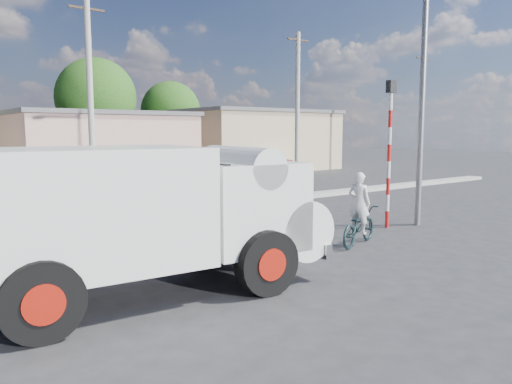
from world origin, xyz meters
TOP-DOWN VIEW (x-y plane):
  - ground_plane at (0.00, 0.00)m, footprint 120.00×120.00m
  - median at (0.00, 8.00)m, footprint 40.00×0.80m
  - truck at (-5.11, 0.09)m, footprint 6.53×2.96m
  - bicycle at (0.74, 0.48)m, footprint 1.97×1.21m
  - cyclist at (0.74, 0.48)m, footprint 0.54×0.66m
  - car_cream at (12.22, 18.14)m, footprint 3.91×2.07m
  - car_red at (10.81, 15.12)m, footprint 3.80×1.57m
  - traffic_pole at (3.20, 1.50)m, footprint 0.28×0.18m
  - streetlight at (4.14, 1.20)m, footprint 2.34×0.22m
  - building_row at (1.10, 22.00)m, footprint 37.80×7.30m
  - utility_poles at (3.25, 12.00)m, footprint 35.40×0.24m

SIDE VIEW (x-z plane):
  - ground_plane at x=0.00m, z-range 0.00..0.00m
  - median at x=0.00m, z-range 0.00..0.16m
  - bicycle at x=0.74m, z-range 0.00..0.98m
  - car_cream at x=12.22m, z-range 0.00..1.22m
  - car_red at x=10.81m, z-range 0.00..1.29m
  - cyclist at x=0.74m, z-range 0.00..1.57m
  - truck at x=-5.11m, z-range 0.14..2.77m
  - building_row at x=1.10m, z-range -0.09..4.35m
  - traffic_pole at x=3.20m, z-range 0.41..4.77m
  - utility_poles at x=3.25m, z-range 0.07..8.07m
  - streetlight at x=4.14m, z-range 0.46..9.46m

